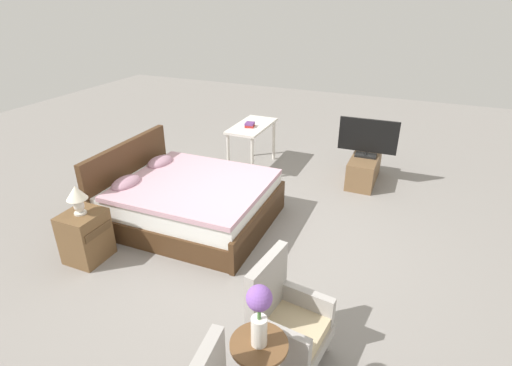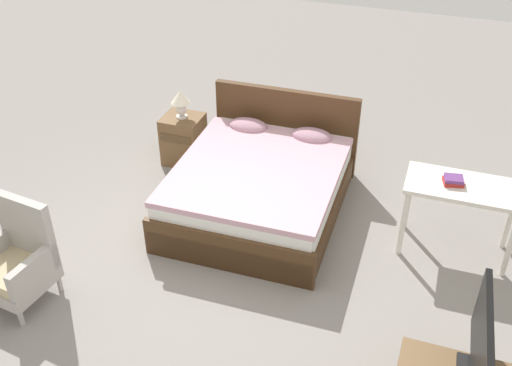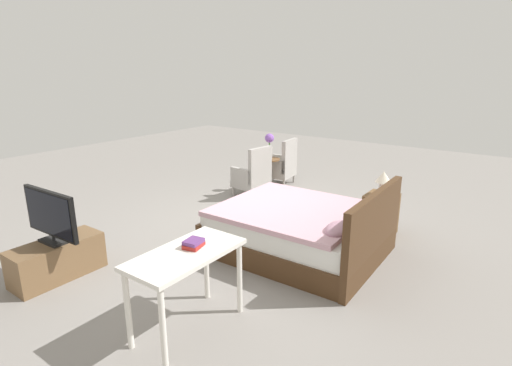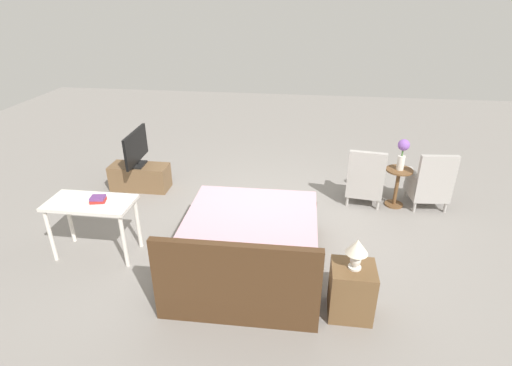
{
  "view_description": "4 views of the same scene",
  "coord_description": "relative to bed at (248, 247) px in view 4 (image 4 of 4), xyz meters",
  "views": [
    {
      "loc": [
        -3.71,
        -1.62,
        2.75
      ],
      "look_at": [
        0.1,
        0.02,
        0.73
      ],
      "focal_mm": 28.0,
      "sensor_mm": 36.0,
      "label": 1
    },
    {
      "loc": [
        1.71,
        -3.85,
        3.77
      ],
      "look_at": [
        0.3,
        0.24,
        0.83
      ],
      "focal_mm": 42.0,
      "sensor_mm": 36.0,
      "label": 2
    },
    {
      "loc": [
        4.21,
        3.22,
        2.25
      ],
      "look_at": [
        0.16,
        0.32,
        0.82
      ],
      "focal_mm": 28.0,
      "sensor_mm": 36.0,
      "label": 3
    },
    {
      "loc": [
        -0.5,
        4.85,
        3.05
      ],
      "look_at": [
        0.15,
        -0.02,
        0.66
      ],
      "focal_mm": 28.0,
      "sensor_mm": 36.0,
      "label": 4
    }
  ],
  "objects": [
    {
      "name": "table_lamp",
      "position": [
        -1.15,
        0.6,
        0.5
      ],
      "size": [
        0.22,
        0.22,
        0.33
      ],
      "color": "silver",
      "rests_on": "nightstand"
    },
    {
      "name": "armchair_by_window_right",
      "position": [
        -1.54,
        -1.88,
        0.08
      ],
      "size": [
        0.61,
        0.61,
        0.92
      ],
      "color": "#ADA8A3",
      "rests_on": "ground_plane"
    },
    {
      "name": "nightstand",
      "position": [
        -1.15,
        0.6,
        -0.01
      ],
      "size": [
        0.44,
        0.41,
        0.58
      ],
      "color": "brown",
      "rests_on": "ground_plane"
    },
    {
      "name": "flower_vase",
      "position": [
        -2.03,
        -1.85,
        0.61
      ],
      "size": [
        0.17,
        0.17,
        0.48
      ],
      "color": "silver",
      "rests_on": "side_table"
    },
    {
      "name": "bed",
      "position": [
        0.0,
        0.0,
        0.0
      ],
      "size": [
        1.66,
        2.0,
        0.96
      ],
      "color": "#472D19",
      "rests_on": "ground_plane"
    },
    {
      "name": "book_stack",
      "position": [
        1.83,
        -0.06,
        0.49
      ],
      "size": [
        0.2,
        0.18,
        0.07
      ],
      "color": "#AD2823",
      "rests_on": "vanity_desk"
    },
    {
      "name": "tv_stand",
      "position": [
        2.13,
        -1.89,
        -0.09
      ],
      "size": [
        0.96,
        0.4,
        0.42
      ],
      "color": "brown",
      "rests_on": "ground_plane"
    },
    {
      "name": "side_table",
      "position": [
        -2.03,
        -1.85,
        0.08
      ],
      "size": [
        0.4,
        0.4,
        0.61
      ],
      "color": "brown",
      "rests_on": "ground_plane"
    },
    {
      "name": "armchair_by_window_left",
      "position": [
        -2.51,
        -1.87,
        0.08
      ],
      "size": [
        0.59,
        0.59,
        0.92
      ],
      "color": "#ADA8A3",
      "rests_on": "ground_plane"
    },
    {
      "name": "tv_flatscreen",
      "position": [
        2.13,
        -1.89,
        0.43
      ],
      "size": [
        0.21,
        0.88,
        0.59
      ],
      "color": "black",
      "rests_on": "tv_stand"
    },
    {
      "name": "ground_plane",
      "position": [
        -0.1,
        -0.98,
        -0.3
      ],
      "size": [
        16.0,
        16.0,
        0.0
      ],
      "primitive_type": "plane",
      "color": "gray"
    },
    {
      "name": "vanity_desk",
      "position": [
        1.94,
        -0.05,
        0.34
      ],
      "size": [
        1.04,
        0.52,
        0.75
      ],
      "color": "silver",
      "rests_on": "ground_plane"
    }
  ]
}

